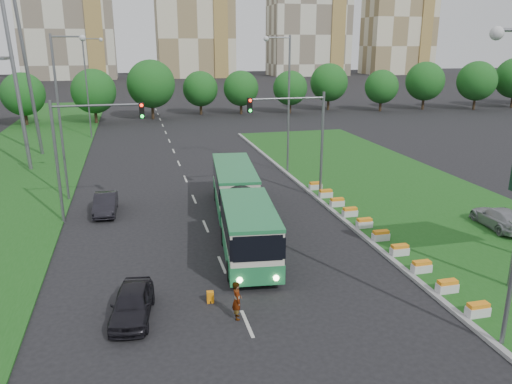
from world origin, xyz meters
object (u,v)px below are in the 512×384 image
object	(u,v)px
car_left_near	(132,303)
car_median	(499,218)
articulated_bus	(239,205)
traffic_mast_median	(302,129)
pedestrian	(237,300)
car_left_far	(106,204)
shopping_trolley	(210,297)
traffic_mast_left	(82,141)

from	to	relation	value
car_left_near	car_median	world-z (taller)	car_median
articulated_bus	car_median	bearing A→B (deg)	-7.13
traffic_mast_median	articulated_bus	size ratio (longest dim) A/B	0.48
traffic_mast_median	pedestrian	bearing A→B (deg)	-117.63
car_median	pedestrian	world-z (taller)	pedestrian
car_left_far	pedestrian	world-z (taller)	pedestrian
car_left_near	pedestrian	size ratio (longest dim) A/B	2.35
car_left_far	pedestrian	xyz separation A→B (m)	(6.03, -15.70, 0.17)
car_left_far	shopping_trolley	size ratio (longest dim) A/B	7.83
car_median	car_left_near	bearing A→B (deg)	18.15
car_left_near	shopping_trolley	world-z (taller)	car_left_near
car_left_near	shopping_trolley	bearing A→B (deg)	16.98
car_median	shopping_trolley	world-z (taller)	car_median
traffic_mast_left	articulated_bus	world-z (taller)	traffic_mast_left
articulated_bus	car_left_near	size ratio (longest dim) A/B	4.15
traffic_mast_left	car_left_far	world-z (taller)	traffic_mast_left
pedestrian	car_left_far	bearing A→B (deg)	26.06
traffic_mast_left	shopping_trolley	xyz separation A→B (m)	(6.15, -12.83, -5.09)
car_left_near	car_left_far	bearing A→B (deg)	104.97
car_left_near	pedestrian	world-z (taller)	pedestrian
car_left_near	car_left_far	distance (m)	14.67
articulated_bus	car_median	size ratio (longest dim) A/B	3.70
traffic_mast_left	shopping_trolley	size ratio (longest dim) A/B	14.96
car_median	shopping_trolley	size ratio (longest dim) A/B	8.50
car_median	traffic_mast_left	bearing A→B (deg)	-12.66
articulated_bus	car_left_far	bearing A→B (deg)	153.45
traffic_mast_median	shopping_trolley	xyz separation A→B (m)	(-9.01, -13.83, -5.09)
articulated_bus	shopping_trolley	bearing A→B (deg)	-103.66
articulated_bus	pedestrian	world-z (taller)	articulated_bus
traffic_mast_left	pedestrian	world-z (taller)	traffic_mast_left
traffic_mast_left	car_left_near	distance (m)	14.39
traffic_mast_median	articulated_bus	bearing A→B (deg)	-138.30
car_left_near	car_median	xyz separation A→B (m)	(22.62, 5.26, 0.12)
car_left_far	car_median	bearing A→B (deg)	-18.85
shopping_trolley	car_median	bearing A→B (deg)	16.78
traffic_mast_median	shopping_trolley	distance (m)	17.27
car_left_far	car_median	size ratio (longest dim) A/B	0.92
articulated_bus	pedestrian	bearing A→B (deg)	-95.89
traffic_mast_median	traffic_mast_left	bearing A→B (deg)	-176.23
traffic_mast_median	car_left_near	xyz separation A→B (m)	(-12.46, -14.35, -4.66)
traffic_mast_left	pedestrian	distance (m)	16.71
car_left_near	car_left_far	size ratio (longest dim) A/B	0.97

